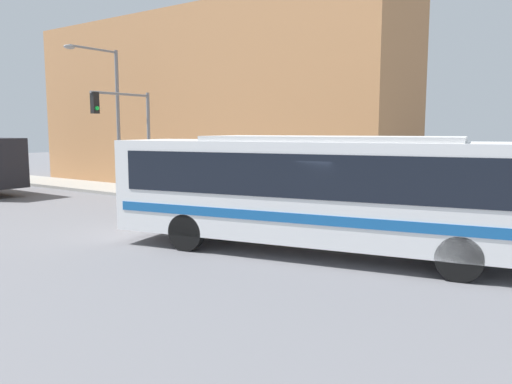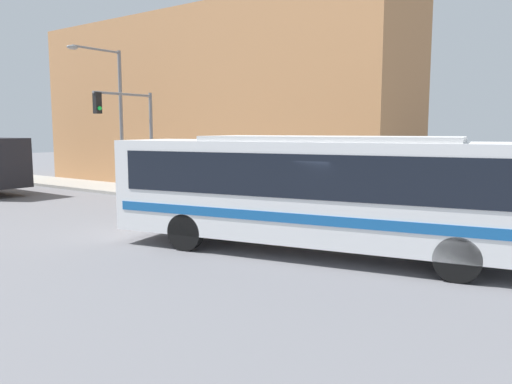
% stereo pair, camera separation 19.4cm
% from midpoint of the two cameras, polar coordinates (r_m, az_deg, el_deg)
% --- Properties ---
extents(ground_plane, '(120.00, 120.00, 0.00)m').
position_cam_midpoint_polar(ground_plane, '(13.39, 5.29, -6.84)').
color(ground_plane, slate).
extents(sidewalk, '(2.92, 70.00, 0.16)m').
position_cam_midpoint_polar(sidewalk, '(31.73, -21.62, 0.93)').
color(sidewalk, gray).
rests_on(sidewalk, ground_plane).
extents(building_facade, '(6.00, 22.27, 9.40)m').
position_cam_midpoint_polar(building_facade, '(28.61, -5.49, 10.05)').
color(building_facade, '#B27A4C').
rests_on(building_facade, ground_plane).
extents(city_bus, '(4.74, 11.85, 3.06)m').
position_cam_midpoint_polar(city_bus, '(12.89, 7.93, 0.61)').
color(city_bus, white).
rests_on(city_bus, ground_plane).
extents(fire_hydrant, '(0.25, 0.34, 0.76)m').
position_cam_midpoint_polar(fire_hydrant, '(19.14, 4.94, -0.98)').
color(fire_hydrant, gold).
rests_on(fire_hydrant, sidewalk).
extents(traffic_light_pole, '(3.28, 0.35, 4.80)m').
position_cam_midpoint_polar(traffic_light_pole, '(23.68, -14.54, 7.53)').
color(traffic_light_pole, slate).
rests_on(traffic_light_pole, sidewalk).
extents(street_lamp, '(3.00, 0.28, 6.97)m').
position_cam_midpoint_polar(street_lamp, '(26.01, -16.47, 9.34)').
color(street_lamp, slate).
rests_on(street_lamp, sidewalk).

